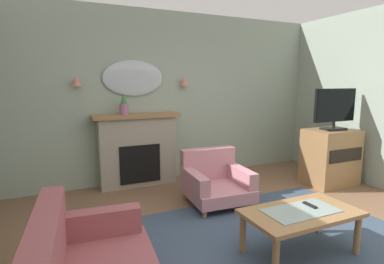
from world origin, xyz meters
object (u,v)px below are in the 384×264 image
wall_mirror (133,78)px  mantel_vase_centre (124,105)px  coffee_table (301,216)px  wall_sconce_right (184,81)px  wall_sconce_left (76,81)px  tv_cabinet (330,157)px  tv_remote (310,205)px  tv_flatscreen (335,108)px  fireplace (138,150)px  armchair_beside_couch (215,180)px

wall_mirror → mantel_vase_centre: bearing=-139.6°
coffee_table → wall_sconce_right: bearing=90.9°
wall_sconce_left → tv_cabinet: wall_sconce_left is taller
coffee_table → tv_remote: (0.15, 0.04, 0.07)m
mantel_vase_centre → wall_sconce_right: wall_sconce_right is taller
wall_mirror → tv_flatscreen: (2.85, -1.40, -0.46)m
wall_sconce_left → tv_cabinet: (3.70, -1.33, -1.21)m
tv_remote → wall_mirror: bearing=111.0°
mantel_vase_centre → tv_flatscreen: bearing=-22.0°
fireplace → mantel_vase_centre: bearing=-171.9°
coffee_table → tv_cabinet: bearing=35.3°
tv_cabinet → coffee_table: bearing=-144.7°
armchair_beside_couch → mantel_vase_centre: bearing=131.8°
tv_remote → fireplace: bearing=112.1°
mantel_vase_centre → coffee_table: bearing=-67.2°
mantel_vase_centre → coffee_table: 2.96m
tv_remote → armchair_beside_couch: armchair_beside_couch is taller
wall_sconce_right → tv_remote: 2.94m
wall_sconce_right → tv_cabinet: bearing=-33.7°
armchair_beside_couch → wall_mirror: bearing=121.7°
tv_remote → armchair_beside_couch: size_ratio=0.18×
fireplace → wall_mirror: 1.15m
wall_mirror → wall_sconce_right: size_ratio=6.86×
wall_mirror → tv_flatscreen: size_ratio=1.14×
mantel_vase_centre → wall_sconce_right: (1.05, 0.12, 0.36)m
tv_remote → armchair_beside_couch: (-0.26, 1.45, -0.15)m
wall_sconce_right → tv_flatscreen: 2.45m
wall_mirror → armchair_beside_couch: 2.05m
tv_remote → tv_flatscreen: size_ratio=0.19×
coffee_table → tv_remote: tv_remote is taller
mantel_vase_centre → fireplace: bearing=8.1°
fireplace → wall_sconce_left: 1.38m
mantel_vase_centre → tv_remote: 2.96m
coffee_table → armchair_beside_couch: bearing=94.1°
wall_sconce_left → armchair_beside_couch: size_ratio=0.16×
fireplace → coffee_table: (0.89, -2.63, -0.19)m
tv_remote → tv_flatscreen: (1.80, 1.32, 0.79)m
wall_sconce_right → tv_cabinet: 2.69m
wall_sconce_right → tv_flatscreen: size_ratio=0.17×
wall_sconce_right → tv_flatscreen: bearing=-34.1°
wall_mirror → tv_cabinet: (2.85, -1.38, -1.26)m
wall_mirror → tv_cabinet: bearing=-25.9°
wall_mirror → tv_remote: 3.18m
wall_mirror → wall_sconce_left: size_ratio=6.86×
tv_flatscreen → fireplace: bearing=156.1°
wall_sconce_left → wall_sconce_right: size_ratio=1.00×
tv_remote → wall_sconce_right: bearing=94.2°
armchair_beside_couch → coffee_table: bearing=-85.9°
fireplace → armchair_beside_couch: size_ratio=1.57×
wall_sconce_left → tv_flatscreen: bearing=-20.1°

